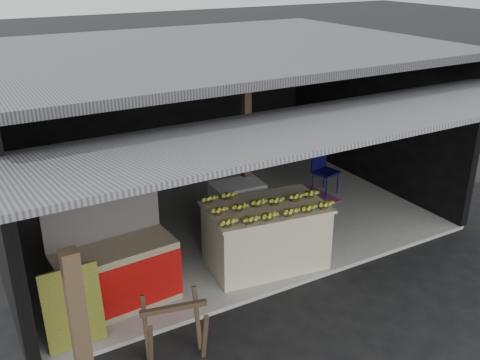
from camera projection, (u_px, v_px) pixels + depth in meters
ground at (295, 287)px, 7.53m from camera, size 80.00×80.00×0.00m
concrete_slab at (214, 216)px, 9.52m from camera, size 7.00×5.00×0.06m
shophouse at (203, 99)px, 8.98m from camera, size 7.40×7.29×3.02m
banana_table at (266, 235)px, 7.82m from camera, size 1.84×1.28×0.95m
banana_pile at (266, 200)px, 7.60m from camera, size 1.70×1.16×0.19m
white_crate at (238, 209)px, 8.70m from camera, size 0.85×0.61×0.90m
neighbor_stall at (116, 273)px, 6.87m from camera, size 1.58×0.79×1.58m
green_signboard at (73, 308)px, 6.15m from camera, size 0.67×0.17×1.00m
sawhorse at (174, 326)px, 6.01m from camera, size 0.78×0.77×0.73m
water_barrel at (303, 231)px, 8.43m from camera, size 0.32×0.32×0.48m
plastic_chair at (322, 167)px, 10.24m from camera, size 0.50×0.50×0.89m
magenta_rug at (295, 202)px, 10.00m from camera, size 1.62×1.19×0.01m
picture_frames at (150, 86)px, 10.63m from camera, size 1.62×0.04×0.46m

